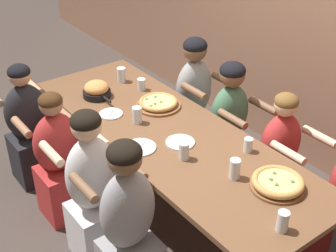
% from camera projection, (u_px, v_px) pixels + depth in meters
% --- Properties ---
extents(ground_plane, '(18.00, 18.00, 0.00)m').
position_uv_depth(ground_plane, '(168.00, 211.00, 3.82)').
color(ground_plane, '#423833').
rests_on(ground_plane, ground).
extents(dining_table, '(2.67, 0.89, 0.76)m').
position_uv_depth(dining_table, '(168.00, 140.00, 3.46)').
color(dining_table, brown).
rests_on(dining_table, ground).
extents(pizza_board_main, '(0.36, 0.36, 0.06)m').
position_uv_depth(pizza_board_main, '(158.00, 103.00, 3.74)').
color(pizza_board_main, brown).
rests_on(pizza_board_main, dining_table).
extents(pizza_board_second, '(0.34, 0.34, 0.07)m').
position_uv_depth(pizza_board_second, '(278.00, 183.00, 2.86)').
color(pizza_board_second, brown).
rests_on(pizza_board_second, dining_table).
extents(skillet_bowl, '(0.34, 0.23, 0.14)m').
position_uv_depth(skillet_bowl, '(97.00, 90.00, 3.87)').
color(skillet_bowl, black).
rests_on(skillet_bowl, dining_table).
extents(empty_plate_a, '(0.21, 0.21, 0.02)m').
position_uv_depth(empty_plate_a, '(180.00, 142.00, 3.30)').
color(empty_plate_a, white).
rests_on(empty_plate_a, dining_table).
extents(empty_plate_b, '(0.18, 0.18, 0.02)m').
position_uv_depth(empty_plate_b, '(111.00, 114.00, 3.64)').
color(empty_plate_b, white).
rests_on(empty_plate_b, dining_table).
extents(empty_plate_c, '(0.22, 0.22, 0.02)m').
position_uv_depth(empty_plate_c, '(140.00, 147.00, 3.24)').
color(empty_plate_c, white).
rests_on(empty_plate_c, dining_table).
extents(drinking_glass_a, '(0.07, 0.07, 0.13)m').
position_uv_depth(drinking_glass_a, '(283.00, 222.00, 2.53)').
color(drinking_glass_a, silver).
rests_on(drinking_glass_a, dining_table).
extents(drinking_glass_b, '(0.07, 0.07, 0.14)m').
position_uv_depth(drinking_glass_b, '(235.00, 170.00, 2.93)').
color(drinking_glass_b, silver).
rests_on(drinking_glass_b, dining_table).
extents(drinking_glass_c, '(0.07, 0.07, 0.13)m').
position_uv_depth(drinking_glass_c, '(137.00, 116.00, 3.51)').
color(drinking_glass_c, silver).
rests_on(drinking_glass_c, dining_table).
extents(drinking_glass_d, '(0.07, 0.07, 0.12)m').
position_uv_depth(drinking_glass_d, '(184.00, 152.00, 3.11)').
color(drinking_glass_d, silver).
rests_on(drinking_glass_d, dining_table).
extents(drinking_glass_e, '(0.07, 0.07, 0.10)m').
position_uv_depth(drinking_glass_e, '(141.00, 85.00, 3.99)').
color(drinking_glass_e, silver).
rests_on(drinking_glass_e, dining_table).
extents(drinking_glass_f, '(0.06, 0.06, 0.10)m').
position_uv_depth(drinking_glass_f, '(248.00, 146.00, 3.19)').
color(drinking_glass_f, silver).
rests_on(drinking_glass_f, dining_table).
extents(drinking_glass_g, '(0.08, 0.08, 0.13)m').
position_uv_depth(drinking_glass_g, '(121.00, 75.00, 4.12)').
color(drinking_glass_g, silver).
rests_on(drinking_glass_g, dining_table).
extents(diner_far_center, '(0.51, 0.40, 1.12)m').
position_uv_depth(diner_far_center, '(228.00, 129.00, 3.92)').
color(diner_far_center, '#477556').
rests_on(diner_far_center, ground).
extents(diner_near_midright, '(0.51, 0.40, 1.19)m').
position_uv_depth(diner_near_midright, '(128.00, 229.00, 2.86)').
color(diner_near_midright, '#99999E').
rests_on(diner_near_midright, ground).
extents(diner_far_midleft, '(0.51, 0.40, 1.19)m').
position_uv_depth(diner_far_midleft, '(194.00, 104.00, 4.22)').
color(diner_far_midleft, '#99999E').
rests_on(diner_far_midleft, ground).
extents(diner_near_center, '(0.51, 0.40, 1.18)m').
position_uv_depth(diner_near_center, '(93.00, 193.00, 3.17)').
color(diner_near_center, silver).
rests_on(diner_near_center, ground).
extents(diner_near_left, '(0.51, 0.40, 1.10)m').
position_uv_depth(diner_near_left, '(29.00, 130.00, 3.96)').
color(diner_near_left, '#232328').
rests_on(diner_near_left, ground).
extents(diner_near_midleft, '(0.51, 0.40, 1.08)m').
position_uv_depth(diner_near_midleft, '(59.00, 163.00, 3.57)').
color(diner_near_midleft, '#B22D2D').
rests_on(diner_near_midleft, ground).
extents(diner_far_midright, '(0.51, 0.40, 1.08)m').
position_uv_depth(diner_far_midright, '(278.00, 163.00, 3.57)').
color(diner_far_midright, '#B22D2D').
rests_on(diner_far_midright, ground).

